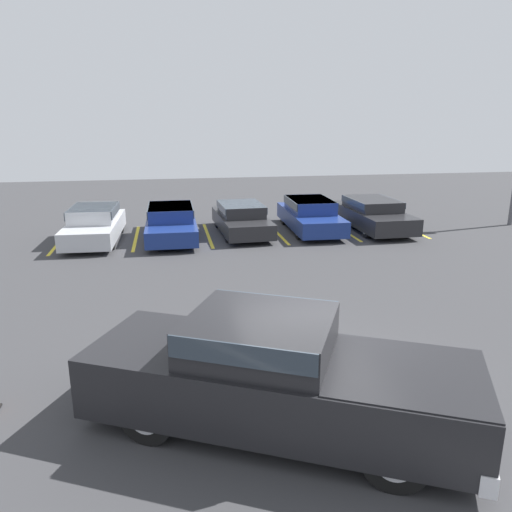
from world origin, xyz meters
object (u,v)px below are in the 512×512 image
parked_sedan_c (241,218)px  parked_sedan_e (372,213)px  wheel_stop_curb (351,215)px  parked_sedan_a (95,223)px  parked_sedan_b (171,221)px  pickup_truck (280,375)px  parked_sedan_d (310,214)px

parked_sedan_c → parked_sedan_e: size_ratio=0.93×
wheel_stop_curb → parked_sedan_a: bearing=-165.8°
parked_sedan_b → wheel_stop_curb: 8.59m
pickup_truck → wheel_stop_curb: size_ratio=2.91×
pickup_truck → parked_sedan_a: size_ratio=1.28×
parked_sedan_d → parked_sedan_e: parked_sedan_d is taller
pickup_truck → parked_sedan_c: bearing=110.4°
pickup_truck → parked_sedan_e: size_ratio=1.22×
parked_sedan_b → parked_sedan_d: parked_sedan_d is taller
pickup_truck → parked_sedan_a: bearing=134.9°
parked_sedan_b → parked_sedan_e: 8.00m
pickup_truck → parked_sedan_e: (6.63, 12.43, -0.19)m
parked_sedan_a → parked_sedan_b: size_ratio=0.98×
pickup_truck → parked_sedan_a: pickup_truck is taller
parked_sedan_a → parked_sedan_c: 5.44m
parked_sedan_c → parked_sedan_e: parked_sedan_e is taller
parked_sedan_c → parked_sedan_d: parked_sedan_d is taller
parked_sedan_e → wheel_stop_curb: parked_sedan_e is taller
pickup_truck → parked_sedan_b: (-1.37, 12.23, -0.20)m
pickup_truck → parked_sedan_c: size_ratio=1.32×
parked_sedan_d → parked_sedan_e: size_ratio=0.99×
parked_sedan_b → parked_sedan_d: size_ratio=0.99×
parked_sedan_c → wheel_stop_curb: size_ratio=2.21×
parked_sedan_d → wheel_stop_curb: size_ratio=2.35×
pickup_truck → parked_sedan_b: 12.31m
parked_sedan_b → parked_sedan_d: bearing=94.3°
parked_sedan_b → wheel_stop_curb: bearing=109.6°
pickup_truck → parked_sedan_e: pickup_truck is taller
parked_sedan_b → parked_sedan_e: (8.00, 0.20, 0.01)m
parked_sedan_c → parked_sedan_d: size_ratio=0.94×
parked_sedan_a → parked_sedan_b: (2.74, -0.07, -0.01)m
parked_sedan_c → wheel_stop_curb: 5.96m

